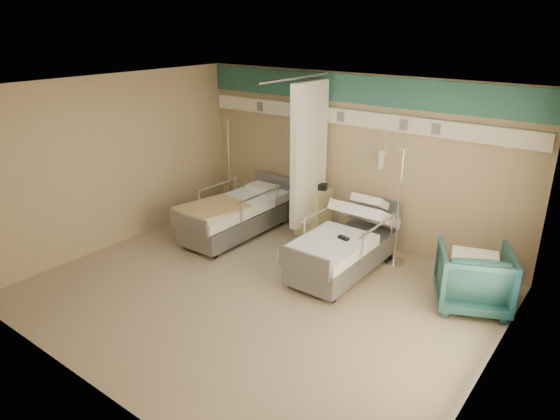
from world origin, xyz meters
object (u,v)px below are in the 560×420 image
object	(u,v)px
visitor_armchair	(473,277)
iv_stand_left	(230,195)
bed_right	(344,252)
bed_left	(235,219)
iv_stand_right	(396,241)
bedside_cabinet	(313,211)

from	to	relation	value
visitor_armchair	iv_stand_left	size ratio (longest dim) A/B	0.50
bed_right	iv_stand_left	xyz separation A→B (m)	(-2.97, 0.73, 0.07)
bed_left	bed_right	bearing A→B (deg)	0.00
bed_right	iv_stand_left	world-z (taller)	iv_stand_left
bed_right	iv_stand_right	bearing A→B (deg)	54.98
iv_stand_right	iv_stand_left	distance (m)	3.47
bedside_cabinet	iv_stand_left	bearing A→B (deg)	-174.80
bedside_cabinet	iv_stand_right	world-z (taller)	iv_stand_right
visitor_armchair	iv_stand_right	world-z (taller)	iv_stand_right
visitor_armchair	iv_stand_left	world-z (taller)	iv_stand_left
bed_right	visitor_armchair	distance (m)	1.86
bed_left	visitor_armchair	world-z (taller)	visitor_armchair
bed_left	visitor_armchair	size ratio (longest dim) A/B	2.34
iv_stand_right	bed_left	bearing A→B (deg)	-165.20
bed_right	iv_stand_left	distance (m)	3.06
bed_left	iv_stand_right	bearing A→B (deg)	14.80
bed_right	bedside_cabinet	bearing A→B (deg)	141.95
bedside_cabinet	iv_stand_right	size ratio (longest dim) A/B	0.46
visitor_armchair	iv_stand_right	bearing A→B (deg)	-46.96
bedside_cabinet	iv_stand_left	world-z (taller)	iv_stand_left
bed_right	bed_left	world-z (taller)	same
bed_left	iv_stand_left	xyz separation A→B (m)	(-0.77, 0.73, 0.07)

